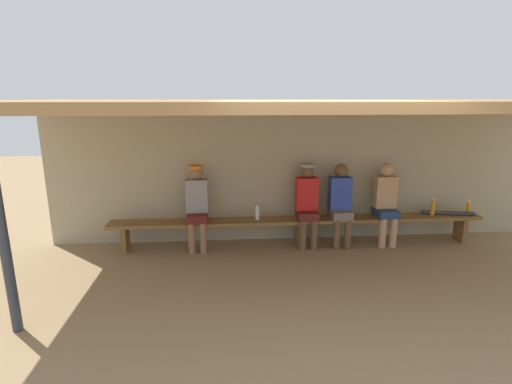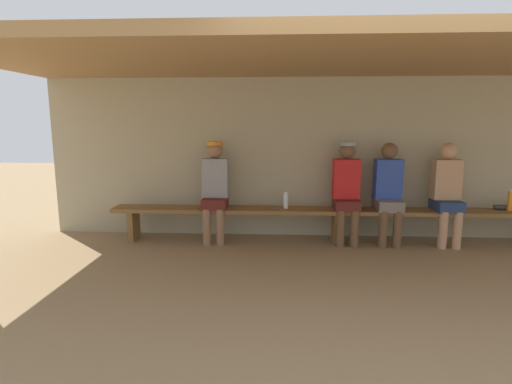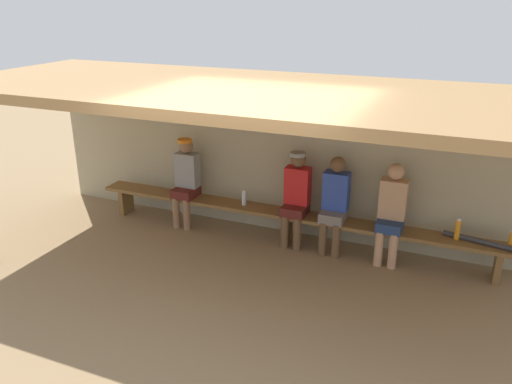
{
  "view_description": "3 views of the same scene",
  "coord_description": "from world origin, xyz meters",
  "px_view_note": "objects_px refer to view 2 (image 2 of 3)",
  "views": [
    {
      "loc": [
        -1.17,
        -4.32,
        2.37
      ],
      "look_at": [
        -0.72,
        1.24,
        0.99
      ],
      "focal_mm": 27.23,
      "sensor_mm": 36.0,
      "label": 1
    },
    {
      "loc": [
        -0.79,
        -3.66,
        1.58
      ],
      "look_at": [
        -1.04,
        1.1,
        0.76
      ],
      "focal_mm": 27.96,
      "sensor_mm": 36.0,
      "label": 2
    },
    {
      "loc": [
        2.16,
        -4.74,
        3.32
      ],
      "look_at": [
        -0.35,
        1.25,
        0.82
      ],
      "focal_mm": 36.09,
      "sensor_mm": 36.0,
      "label": 3
    }
  ],
  "objects_px": {
    "player_middle": "(215,187)",
    "water_bottle_green": "(510,201)",
    "bench": "(336,214)",
    "player_with_sunglasses": "(388,189)",
    "player_shirtless_tan": "(346,188)",
    "player_in_white": "(447,190)",
    "water_bottle_clear": "(286,201)"
  },
  "relations": [
    {
      "from": "player_middle",
      "to": "water_bottle_green",
      "type": "distance_m",
      "value": 3.85
    },
    {
      "from": "bench",
      "to": "player_middle",
      "type": "xyz_separation_m",
      "value": [
        -1.62,
        0.0,
        0.36
      ]
    },
    {
      "from": "player_with_sunglasses",
      "to": "water_bottle_green",
      "type": "bearing_deg",
      "value": 0.54
    },
    {
      "from": "player_shirtless_tan",
      "to": "bench",
      "type": "bearing_deg",
      "value": -178.34
    },
    {
      "from": "player_middle",
      "to": "player_shirtless_tan",
      "type": "xyz_separation_m",
      "value": [
        1.74,
        0.0,
        0.0
      ]
    },
    {
      "from": "player_with_sunglasses",
      "to": "player_shirtless_tan",
      "type": "xyz_separation_m",
      "value": [
        -0.54,
        0.0,
        0.02
      ]
    },
    {
      "from": "player_in_white",
      "to": "player_shirtless_tan",
      "type": "distance_m",
      "value": 1.29
    },
    {
      "from": "player_middle",
      "to": "water_bottle_green",
      "type": "height_order",
      "value": "player_middle"
    },
    {
      "from": "bench",
      "to": "player_in_white",
      "type": "bearing_deg",
      "value": 0.12
    },
    {
      "from": "water_bottle_green",
      "to": "water_bottle_clear",
      "type": "bearing_deg",
      "value": -179.97
    },
    {
      "from": "player_with_sunglasses",
      "to": "player_shirtless_tan",
      "type": "relative_size",
      "value": 0.99
    },
    {
      "from": "player_in_white",
      "to": "water_bottle_green",
      "type": "relative_size",
      "value": 4.82
    },
    {
      "from": "water_bottle_clear",
      "to": "water_bottle_green",
      "type": "bearing_deg",
      "value": 0.03
    },
    {
      "from": "water_bottle_clear",
      "to": "player_shirtless_tan",
      "type": "bearing_deg",
      "value": -0.93
    },
    {
      "from": "bench",
      "to": "water_bottle_clear",
      "type": "bearing_deg",
      "value": 178.59
    },
    {
      "from": "water_bottle_green",
      "to": "player_middle",
      "type": "bearing_deg",
      "value": -179.79
    },
    {
      "from": "bench",
      "to": "player_in_white",
      "type": "distance_m",
      "value": 1.46
    },
    {
      "from": "water_bottle_green",
      "to": "player_shirtless_tan",
      "type": "bearing_deg",
      "value": -179.61
    },
    {
      "from": "player_middle",
      "to": "water_bottle_clear",
      "type": "xyz_separation_m",
      "value": [
        0.95,
        0.01,
        -0.18
      ]
    },
    {
      "from": "bench",
      "to": "water_bottle_clear",
      "type": "xyz_separation_m",
      "value": [
        -0.67,
        0.02,
        0.18
      ]
    },
    {
      "from": "player_middle",
      "to": "player_in_white",
      "type": "bearing_deg",
      "value": -0.01
    },
    {
      "from": "player_with_sunglasses",
      "to": "water_bottle_green",
      "type": "height_order",
      "value": "player_with_sunglasses"
    },
    {
      "from": "player_in_white",
      "to": "player_with_sunglasses",
      "type": "distance_m",
      "value": 0.75
    },
    {
      "from": "bench",
      "to": "player_middle",
      "type": "relative_size",
      "value": 4.46
    },
    {
      "from": "bench",
      "to": "player_with_sunglasses",
      "type": "height_order",
      "value": "player_with_sunglasses"
    },
    {
      "from": "bench",
      "to": "player_with_sunglasses",
      "type": "bearing_deg",
      "value": 0.26
    },
    {
      "from": "bench",
      "to": "player_in_white",
      "type": "xyz_separation_m",
      "value": [
        1.42,
        0.0,
        0.34
      ]
    },
    {
      "from": "player_with_sunglasses",
      "to": "water_bottle_clear",
      "type": "relative_size",
      "value": 6.08
    },
    {
      "from": "bench",
      "to": "player_in_white",
      "type": "height_order",
      "value": "player_in_white"
    },
    {
      "from": "player_middle",
      "to": "water_bottle_green",
      "type": "xyz_separation_m",
      "value": [
        3.85,
        0.01,
        -0.15
      ]
    },
    {
      "from": "player_with_sunglasses",
      "to": "water_bottle_clear",
      "type": "height_order",
      "value": "player_with_sunglasses"
    },
    {
      "from": "player_middle",
      "to": "player_shirtless_tan",
      "type": "distance_m",
      "value": 1.74
    }
  ]
}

